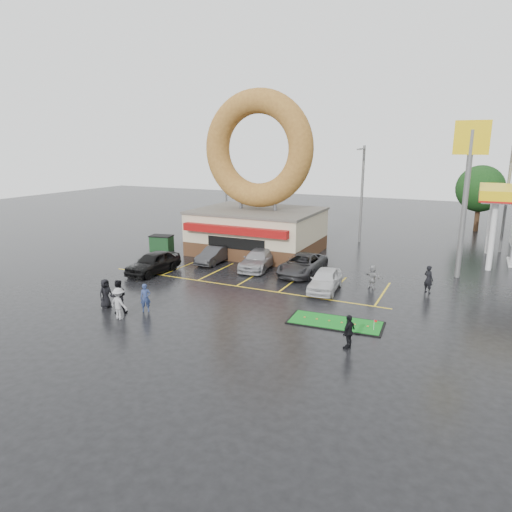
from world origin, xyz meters
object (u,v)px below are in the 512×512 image
at_px(streetlight_right, 507,197).
at_px(dumpster, 162,244).
at_px(car_black, 153,263).
at_px(person_blue, 145,298).
at_px(putting_green, 335,323).
at_px(car_white, 325,280).
at_px(donut_shop, 258,200).
at_px(streetlight_mid, 362,192).
at_px(car_silver, 258,260).
at_px(shell_sign, 468,170).
at_px(person_cameraman, 349,332).
at_px(car_grey, 302,264).
at_px(car_dgrey, 214,255).
at_px(streetlight_left, 226,187).

bearing_deg(streetlight_right, dumpster, -155.33).
relative_size(streetlight_right, dumpster, 5.00).
height_order(car_black, dumpster, car_black).
relative_size(person_blue, putting_green, 0.32).
height_order(streetlight_right, car_white, streetlight_right).
bearing_deg(donut_shop, streetlight_mid, 48.62).
bearing_deg(car_white, car_silver, 149.35).
distance_m(shell_sign, car_white, 12.21).
bearing_deg(person_cameraman, person_blue, -74.97).
xyz_separation_m(donut_shop, dumpster, (-7.70, -3.32, -3.81)).
distance_m(donut_shop, car_grey, 8.60).
height_order(streetlight_mid, person_cameraman, streetlight_mid).
relative_size(streetlight_mid, person_cameraman, 5.55).
relative_size(donut_shop, car_grey, 2.62).
distance_m(streetlight_mid, car_dgrey, 15.96).
height_order(streetlight_left, putting_green, streetlight_left).
bearing_deg(shell_sign, person_blue, -135.82).
bearing_deg(dumpster, person_blue, -66.85).
xyz_separation_m(streetlight_left, car_white, (15.53, -14.90, -4.07)).
bearing_deg(car_black, streetlight_right, 42.07).
relative_size(donut_shop, shell_sign, 1.27).
xyz_separation_m(streetlight_mid, car_grey, (-1.07, -12.92, -4.07)).
bearing_deg(streetlight_left, car_grey, -42.67).
distance_m(streetlight_right, car_grey, 19.52).
xyz_separation_m(streetlight_left, streetlight_mid, (14.00, 1.00, 0.00)).
bearing_deg(person_cameraman, car_dgrey, -114.37).
bearing_deg(donut_shop, shell_sign, -3.47).
relative_size(dumpster, putting_green, 0.36).
bearing_deg(streetlight_mid, car_grey, -94.74).
distance_m(donut_shop, streetlight_mid, 10.59).
distance_m(donut_shop, car_dgrey, 6.43).
xyz_separation_m(streetlight_right, car_black, (-22.87, -18.32, -3.99)).
bearing_deg(shell_sign, streetlight_left, 161.01).
bearing_deg(car_white, car_black, -178.07).
distance_m(car_dgrey, person_blue, 11.10).
relative_size(streetlight_mid, car_dgrey, 2.30).
relative_size(car_grey, dumpster, 2.86).
height_order(donut_shop, car_silver, donut_shop).
relative_size(car_dgrey, car_grey, 0.76).
bearing_deg(streetlight_mid, streetlight_left, -175.91).
bearing_deg(person_cameraman, car_white, -141.41).
bearing_deg(car_dgrey, shell_sign, 12.18).
height_order(streetlight_left, car_grey, streetlight_left).
xyz_separation_m(streetlight_right, person_blue, (-18.34, -24.82, -3.99)).
relative_size(streetlight_right, car_silver, 1.88).
distance_m(car_white, person_cameraman, 8.51).
bearing_deg(car_grey, shell_sign, 23.28).
xyz_separation_m(streetlight_mid, dumpster, (-14.70, -11.26, -4.13)).
distance_m(streetlight_left, person_blue, 24.40).
distance_m(streetlight_right, car_dgrey, 25.05).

